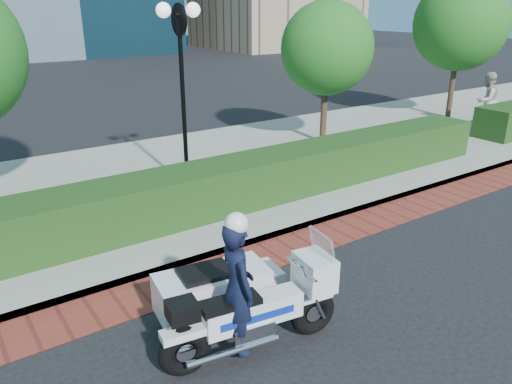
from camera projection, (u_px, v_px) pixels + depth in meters
ground at (286, 306)px, 7.64m from camera, size 120.00×120.00×0.00m
brick_strip at (234, 266)px, 8.79m from camera, size 60.00×1.00×0.01m
sidewalk at (136, 189)px, 12.23m from camera, size 60.00×8.00×0.15m
hedge_main at (179, 196)px, 10.18m from camera, size 18.00×1.20×1.00m
lamppost at (182, 69)px, 11.12m from camera, size 1.02×0.70×4.21m
tree_c at (327, 48)px, 14.99m from camera, size 2.80×2.80×4.30m
tree_d at (461, 24)px, 18.23m from camera, size 3.40×3.40×5.16m
police_motorcycle at (233, 295)px, 6.66m from camera, size 2.54×1.96×2.06m
pedestrian at (486, 100)px, 17.48m from camera, size 0.96×0.75×1.95m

